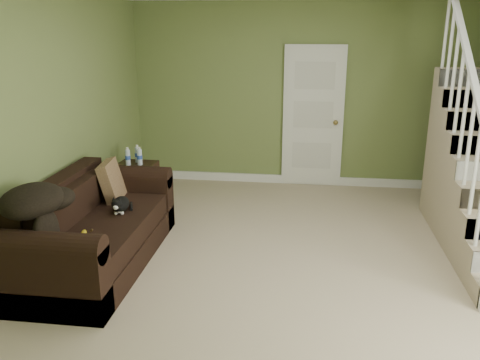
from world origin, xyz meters
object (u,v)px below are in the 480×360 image
(side_table, at_px, (137,185))
(cat, at_px, (120,205))
(sofa, at_px, (94,232))
(banana, at_px, (84,234))

(side_table, distance_m, cat, 1.48)
(sofa, bearing_deg, side_table, 94.20)
(sofa, distance_m, banana, 0.47)
(sofa, height_order, cat, sofa)
(side_table, xyz_separation_m, banana, (0.22, -2.07, 0.20))
(side_table, height_order, banana, side_table)
(sofa, xyz_separation_m, cat, (0.20, 0.22, 0.22))
(cat, distance_m, banana, 0.66)
(side_table, relative_size, cat, 1.89)
(sofa, height_order, side_table, sofa)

